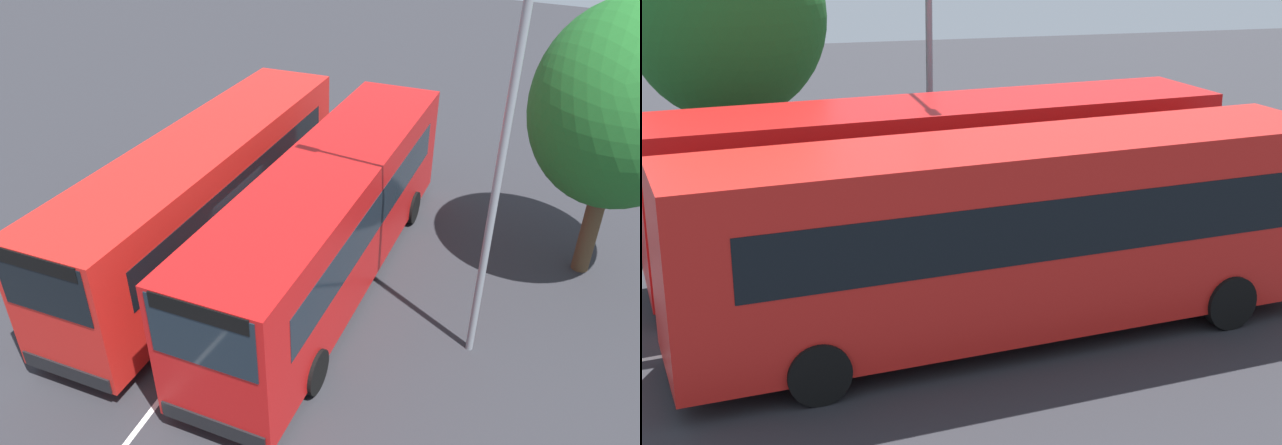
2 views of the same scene
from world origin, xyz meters
TOP-DOWN VIEW (x-y plane):
  - ground_plane at (0.00, 0.00)m, footprint 76.18×76.18m
  - bus_far_left at (-0.24, -1.68)m, footprint 11.68×3.82m
  - bus_center_left at (-0.63, 1.83)m, footprint 11.67×3.67m
  - street_lamp at (0.07, 5.56)m, footprint 0.22×2.87m
  - depot_tree at (-4.41, 7.45)m, footprint 4.67×4.21m
  - lane_stripe_outer_left at (0.00, 0.00)m, footprint 16.10×2.82m

SIDE VIEW (x-z plane):
  - ground_plane at x=0.00m, z-range 0.00..0.00m
  - lane_stripe_outer_left at x=0.00m, z-range 0.00..0.01m
  - bus_far_left at x=-0.24m, z-range 0.16..3.59m
  - bus_center_left at x=-0.63m, z-range 0.16..3.59m
  - depot_tree at x=-4.41m, z-range 1.06..8.13m
  - street_lamp at x=0.07m, z-range 0.66..9.61m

